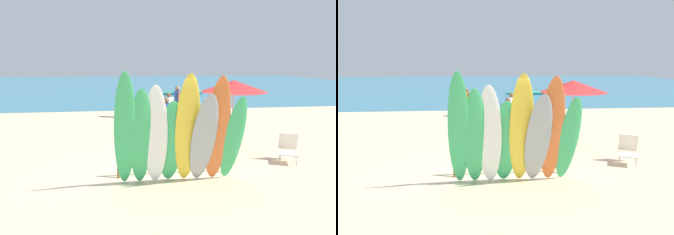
# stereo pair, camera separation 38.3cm
# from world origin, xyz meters

# --- Properties ---
(ground) EXTENTS (60.00, 60.00, 0.00)m
(ground) POSITION_xyz_m (0.00, 14.00, 0.00)
(ground) COLOR beige
(ocean_water) EXTENTS (60.00, 40.00, 0.02)m
(ocean_water) POSITION_xyz_m (0.00, 30.43, 0.01)
(ocean_water) COLOR teal
(ocean_water) RESTS_ON ground
(surfboard_rack) EXTENTS (2.90, 0.07, 0.62)m
(surfboard_rack) POSITION_xyz_m (0.00, 0.00, 0.49)
(surfboard_rack) COLOR brown
(surfboard_rack) RESTS_ON ground
(surfboard_green_0) EXTENTS (0.54, 1.12, 2.67)m
(surfboard_green_0) POSITION_xyz_m (-1.21, -0.78, 1.33)
(surfboard_green_0) COLOR #38B266
(surfboard_green_0) RESTS_ON ground
(surfboard_green_1) EXTENTS (0.54, 0.91, 2.32)m
(surfboard_green_1) POSITION_xyz_m (-0.86, -0.69, 1.16)
(surfboard_green_1) COLOR #38B266
(surfboard_green_1) RESTS_ON ground
(surfboard_white_2) EXTENTS (0.59, 0.87, 2.38)m
(surfboard_white_2) POSITION_xyz_m (-0.53, -0.70, 1.19)
(surfboard_white_2) COLOR white
(surfboard_white_2) RESTS_ON ground
(surfboard_green_3) EXTENTS (0.59, 0.75, 2.03)m
(surfboard_green_3) POSITION_xyz_m (-0.18, -0.58, 1.01)
(surfboard_green_3) COLOR #38B266
(surfboard_green_3) RESTS_ON ground
(surfboard_yellow_4) EXTENTS (0.59, 1.06, 2.62)m
(surfboard_yellow_4) POSITION_xyz_m (0.17, -0.74, 1.31)
(surfboard_yellow_4) COLOR yellow
(surfboard_yellow_4) RESTS_ON ground
(surfboard_grey_5) EXTENTS (0.63, 1.06, 2.21)m
(surfboard_grey_5) POSITION_xyz_m (0.54, -0.77, 1.10)
(surfboard_grey_5) COLOR #999EA3
(surfboard_grey_5) RESTS_ON ground
(surfboard_orange_6) EXTENTS (0.64, 1.09, 2.57)m
(surfboard_orange_6) POSITION_xyz_m (0.85, -0.77, 1.28)
(surfboard_orange_6) COLOR orange
(surfboard_orange_6) RESTS_ON ground
(surfboard_green_7) EXTENTS (0.54, 0.94, 2.12)m
(surfboard_green_7) POSITION_xyz_m (1.26, -0.70, 1.06)
(surfboard_green_7) COLOR #38B266
(surfboard_green_7) RESTS_ON ground
(beachgoer_midbeach) EXTENTS (0.50, 0.37, 1.52)m
(beachgoer_midbeach) POSITION_xyz_m (0.65, 5.64, 0.87)
(beachgoer_midbeach) COLOR brown
(beachgoer_midbeach) RESTS_ON ground
(beachgoer_near_rack) EXTENTS (0.58, 0.24, 1.53)m
(beachgoer_near_rack) POSITION_xyz_m (1.74, 3.53, 0.88)
(beachgoer_near_rack) COLOR beige
(beachgoer_near_rack) RESTS_ON ground
(beachgoer_photographing) EXTENTS (0.56, 0.24, 1.48)m
(beachgoer_photographing) POSITION_xyz_m (0.34, 3.98, 0.86)
(beachgoer_photographing) COLOR brown
(beachgoer_photographing) RESTS_ON ground
(beachgoer_by_water) EXTENTS (0.44, 0.64, 1.70)m
(beachgoer_by_water) POSITION_xyz_m (1.22, 6.77, 0.98)
(beachgoer_by_water) COLOR #9E704C
(beachgoer_by_water) RESTS_ON ground
(beachgoer_strolling) EXTENTS (0.39, 0.48, 1.49)m
(beachgoer_strolling) POSITION_xyz_m (-1.35, 8.23, 0.86)
(beachgoer_strolling) COLOR brown
(beachgoer_strolling) RESTS_ON ground
(beach_chair_red) EXTENTS (0.60, 0.81, 0.79)m
(beach_chair_red) POSITION_xyz_m (2.34, 2.96, 0.42)
(beach_chair_red) COLOR #B7B7BC
(beach_chair_red) RESTS_ON ground
(beach_chair_blue) EXTENTS (0.73, 0.82, 0.82)m
(beach_chair_blue) POSITION_xyz_m (3.38, 0.59, 0.43)
(beach_chair_blue) COLOR #B7B7BC
(beach_chair_blue) RESTS_ON ground
(beach_umbrella) EXTENTS (1.96, 1.96, 2.28)m
(beach_umbrella) POSITION_xyz_m (2.03, 1.52, 2.11)
(beach_umbrella) COLOR silver
(beach_umbrella) RESTS_ON ground
(distant_boat) EXTENTS (4.23, 0.79, 0.34)m
(distant_boat) POSITION_xyz_m (3.58, 18.56, 0.15)
(distant_boat) COLOR teal
(distant_boat) RESTS_ON ground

